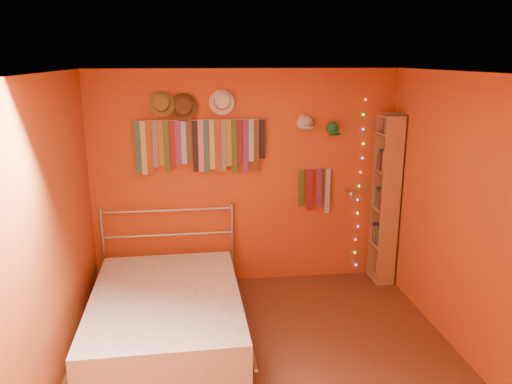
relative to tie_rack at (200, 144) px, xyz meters
name	(u,v)px	position (x,y,z in m)	size (l,w,h in m)	color
ground	(268,363)	(0.51, -1.68, -1.69)	(3.50, 3.50, 0.00)	brown
back_wall	(246,180)	(0.51, 0.07, -0.44)	(3.50, 0.02, 2.50)	#A1401A
right_wall	(469,221)	(2.26, -1.68, -0.44)	(0.02, 3.50, 2.50)	#A1401A
left_wall	(46,240)	(-1.24, -1.68, -0.44)	(0.02, 3.50, 2.50)	#A1401A
ceiling	(271,73)	(0.51, -1.68, 0.81)	(3.50, 3.50, 0.02)	white
tie_rack	(200,144)	(0.00, 0.00, 0.00)	(1.45, 0.03, 0.60)	#AEAEB3
small_tie_rack	(315,188)	(1.32, 0.00, -0.55)	(0.40, 0.03, 0.54)	#AEAEB3
fedora_olive	(161,104)	(-0.40, -0.03, 0.45)	(0.28, 0.15, 0.27)	brown
fedora_brown	(183,107)	(-0.17, -0.03, 0.41)	(0.31, 0.17, 0.30)	#492F1A
fedora_white	(222,102)	(0.25, -0.03, 0.46)	(0.27, 0.15, 0.27)	silver
cap_white	(305,123)	(1.18, 0.01, 0.21)	(0.18, 0.23, 0.18)	beige
cap_green	(332,128)	(1.50, 0.01, 0.14)	(0.16, 0.21, 0.16)	#1A7738
fairy_lights	(360,186)	(1.87, 0.03, -0.55)	(0.06, 0.02, 2.05)	#FF3333
reading_lamp	(350,194)	(1.70, -0.15, -0.59)	(0.06, 0.27, 0.08)	#AEAEB3
bookshelf	(389,199)	(2.17, -0.15, -0.67)	(0.25, 0.34, 2.00)	#946442
bed	(166,313)	(-0.40, -1.08, -1.46)	(1.53, 2.07, 1.00)	#AEAEB3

